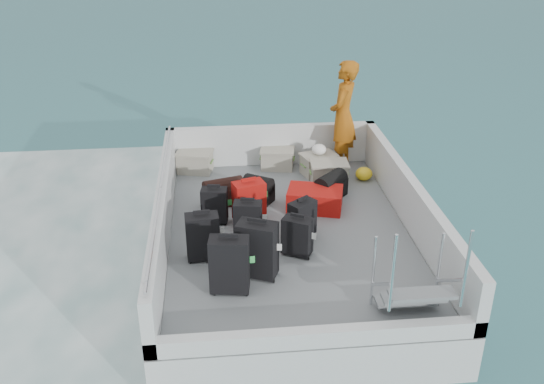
{
  "coord_description": "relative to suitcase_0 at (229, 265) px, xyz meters",
  "views": [
    {
      "loc": [
        -0.99,
        -7.36,
        4.84
      ],
      "look_at": [
        -0.19,
        0.49,
        1.0
      ],
      "focal_mm": 40.0,
      "sensor_mm": 36.0,
      "label": 1
    }
  ],
  "objects": [
    {
      "name": "suitcase_5",
      "position": [
        0.34,
        1.71,
        -0.05
      ],
      "size": [
        0.5,
        0.38,
        0.61
      ],
      "primitive_type": "cube",
      "rotation": [
        0.0,
        0.0,
        0.3
      ],
      "color": "#B0130D",
      "rests_on": "deck"
    },
    {
      "name": "passenger",
      "position": [
        2.05,
        3.49,
        0.58
      ],
      "size": [
        0.7,
        0.82,
        1.87
      ],
      "primitive_type": "imported",
      "rotation": [
        0.0,
        0.0,
        -2.02
      ],
      "color": "orange",
      "rests_on": "deck"
    },
    {
      "name": "deck",
      "position": [
        0.88,
        1.37,
        -0.36
      ],
      "size": [
        3.3,
        4.7,
        0.02
      ],
      "primitive_type": "cube",
      "color": "slate",
      "rests_on": "ferry_hull"
    },
    {
      "name": "suitcase_1",
      "position": [
        -0.31,
        0.75,
        -0.04
      ],
      "size": [
        0.44,
        0.28,
        0.63
      ],
      "primitive_type": "cube",
      "rotation": [
        0.0,
        0.0,
        0.08
      ],
      "color": "black",
      "rests_on": "deck"
    },
    {
      "name": "ground",
      "position": [
        0.88,
        1.37,
        -0.97
      ],
      "size": [
        160.0,
        160.0,
        0.0
      ],
      "primitive_type": "plane",
      "color": "#194E59",
      "rests_on": "ground"
    },
    {
      "name": "duffel_2",
      "position": [
        1.65,
        2.34,
        -0.19
      ],
      "size": [
        0.6,
        0.6,
        0.32
      ],
      "primitive_type": null,
      "rotation": [
        0.0,
        0.0,
        0.8
      ],
      "color": "black",
      "rests_on": "deck"
    },
    {
      "name": "suitcase_0",
      "position": [
        0.0,
        0.0,
        0.0
      ],
      "size": [
        0.49,
        0.32,
        0.71
      ],
      "primitive_type": "cube",
      "rotation": [
        0.0,
        0.0,
        -0.13
      ],
      "color": "black",
      "rests_on": "deck"
    },
    {
      "name": "suitcase_2",
      "position": [
        -0.15,
        1.72,
        -0.09
      ],
      "size": [
        0.39,
        0.27,
        0.53
      ],
      "primitive_type": "cube",
      "rotation": [
        0.0,
        0.0,
        -0.14
      ],
      "color": "black",
      "rests_on": "deck"
    },
    {
      "name": "crate_3",
      "position": [
        1.72,
        2.86,
        -0.18
      ],
      "size": [
        0.59,
        0.42,
        0.34
      ],
      "primitive_type": "cube",
      "rotation": [
        0.0,
        0.0,
        -0.05
      ],
      "color": "#ADA997",
      "rests_on": "deck"
    },
    {
      "name": "suitcase_6",
      "position": [
        0.9,
        0.74,
        -0.09
      ],
      "size": [
        0.44,
        0.38,
        0.53
      ],
      "primitive_type": "cube",
      "rotation": [
        0.0,
        0.0,
        -0.5
      ],
      "color": "black",
      "rests_on": "deck"
    },
    {
      "name": "suitcase_7",
      "position": [
        1.04,
        1.21,
        -0.09
      ],
      "size": [
        0.43,
        0.4,
        0.53
      ],
      "primitive_type": "cube",
      "rotation": [
        0.0,
        0.0,
        0.64
      ],
      "color": "black",
      "rests_on": "deck"
    },
    {
      "name": "crate_0",
      "position": [
        -0.46,
        3.57,
        -0.19
      ],
      "size": [
        0.63,
        0.5,
        0.34
      ],
      "primitive_type": "cube",
      "rotation": [
        0.0,
        0.0,
        -0.23
      ],
      "color": "#ADA997",
      "rests_on": "deck"
    },
    {
      "name": "deck_fittings",
      "position": [
        1.23,
        1.04,
        0.02
      ],
      "size": [
        3.6,
        5.0,
        0.9
      ],
      "color": "silver",
      "rests_on": "deck"
    },
    {
      "name": "suitcase_4",
      "position": [
        0.29,
        1.19,
        -0.07
      ],
      "size": [
        0.41,
        0.28,
        0.56
      ],
      "primitive_type": "cube",
      "rotation": [
        0.0,
        0.0,
        -0.16
      ],
      "color": "black",
      "rests_on": "deck"
    },
    {
      "name": "duffel_1",
      "position": [
        0.53,
        2.33,
        -0.19
      ],
      "size": [
        0.53,
        0.49,
        0.32
      ],
      "primitive_type": null,
      "rotation": [
        0.0,
        0.0,
        -0.58
      ],
      "color": "black",
      "rests_on": "deck"
    },
    {
      "name": "ferry_hull",
      "position": [
        0.88,
        1.37,
        -0.67
      ],
      "size": [
        3.6,
        5.0,
        0.6
      ],
      "primitive_type": "cube",
      "color": "silver",
      "rests_on": "ground"
    },
    {
      "name": "yellow_bag",
      "position": [
        2.33,
        2.94,
        -0.24
      ],
      "size": [
        0.28,
        0.26,
        0.22
      ],
      "primitive_type": "ellipsoid",
      "color": "gold",
      "rests_on": "deck"
    },
    {
      "name": "duffel_0",
      "position": [
        -0.01,
        2.29,
        -0.19
      ],
      "size": [
        0.66,
        0.46,
        0.32
      ],
      "primitive_type": null,
      "rotation": [
        0.0,
        0.0,
        0.29
      ],
      "color": "black",
      "rests_on": "deck"
    },
    {
      "name": "crate_2",
      "position": [
        1.62,
        3.26,
        -0.19
      ],
      "size": [
        0.62,
        0.51,
        0.32
      ],
      "primitive_type": "cube",
      "rotation": [
        0.0,
        0.0,
        0.3
      ],
      "color": "#ADA997",
      "rests_on": "deck"
    },
    {
      "name": "white_bag",
      "position": [
        1.62,
        3.26,
        0.06
      ],
      "size": [
        0.24,
        0.24,
        0.18
      ],
      "primitive_type": "ellipsoid",
      "color": "white",
      "rests_on": "crate_2"
    },
    {
      "name": "crate_1",
      "position": [
        0.95,
        3.57,
        -0.19
      ],
      "size": [
        0.59,
        0.46,
        0.32
      ],
      "primitive_type": "cube",
      "rotation": [
        0.0,
        0.0,
        -0.18
      ],
      "color": "#ADA997",
      "rests_on": "deck"
    },
    {
      "name": "suitcase_3",
      "position": [
        0.35,
        0.3,
        0.01
      ],
      "size": [
        0.55,
        0.44,
        0.73
      ],
      "primitive_type": "cube",
      "rotation": [
        0.0,
        0.0,
        -0.4
      ],
      "color": "black",
      "rests_on": "deck"
    },
    {
      "name": "suitcase_8",
      "position": [
        1.35,
        2.0,
        -0.2
      ],
      "size": [
        0.91,
        0.72,
        0.32
      ],
      "primitive_type": "cube",
      "rotation": [
        0.0,
        0.0,
        1.31
      ],
      "color": "#B0130D",
      "rests_on": "deck"
    }
  ]
}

